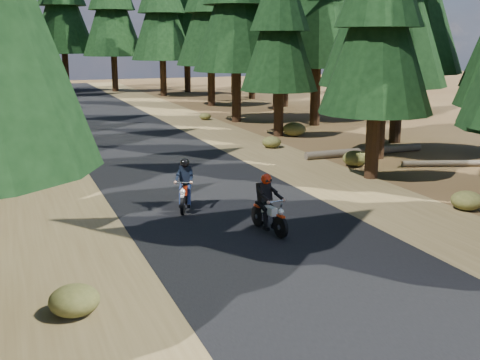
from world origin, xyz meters
The scene contains 9 objects.
ground centered at (0.00, 0.00, 0.00)m, with size 120.00×120.00×0.00m, color #463019.
road centered at (0.00, 5.00, 0.01)m, with size 6.00×100.00×0.01m, color black.
shoulder_l centered at (-4.60, 5.00, 0.00)m, with size 3.20×100.00×0.01m, color brown.
shoulder_r centered at (4.60, 5.00, 0.00)m, with size 3.20×100.00×0.01m, color brown.
log_near centered at (8.19, 8.17, 0.16)m, with size 0.32×0.32×5.54m, color #4C4233.
log_far centered at (9.90, 5.02, 0.12)m, with size 0.24×0.24×3.63m, color #4C4233.
understory_shrubs centered at (1.01, 7.52, 0.28)m, with size 15.88×30.23×0.68m.
rider_lead centered at (0.29, 0.27, 0.49)m, with size 0.72×1.69×1.46m.
rider_follow centered at (-1.08, 3.00, 0.49)m, with size 1.09×1.68×1.45m.
Camera 1 is at (-5.61, -12.81, 4.72)m, focal length 45.00 mm.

